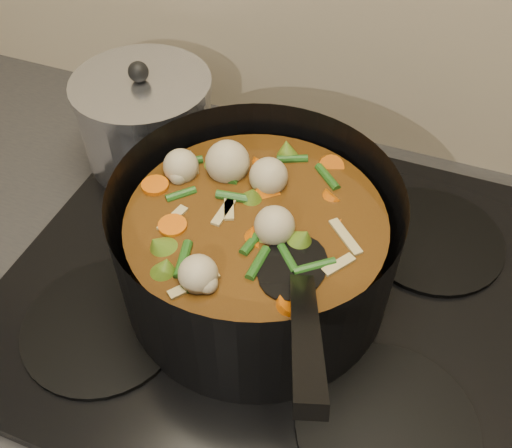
% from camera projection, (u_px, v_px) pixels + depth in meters
% --- Properties ---
extents(counter, '(2.64, 0.64, 0.91)m').
position_uv_depth(counter, '(270.00, 439.00, 1.03)').
color(counter, brown).
rests_on(counter, ground).
extents(stovetop, '(0.62, 0.54, 0.03)m').
position_uv_depth(stovetop, '(277.00, 285.00, 0.69)').
color(stovetop, black).
rests_on(stovetop, counter).
extents(stockpot, '(0.34, 0.40, 0.22)m').
position_uv_depth(stockpot, '(256.00, 246.00, 0.62)').
color(stockpot, black).
rests_on(stockpot, stovetop).
extents(saucepan, '(0.19, 0.19, 0.15)m').
position_uv_depth(saucepan, '(147.00, 120.00, 0.79)').
color(saucepan, silver).
rests_on(saucepan, stovetop).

